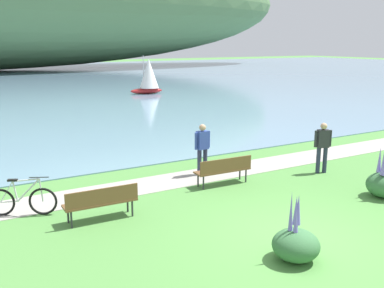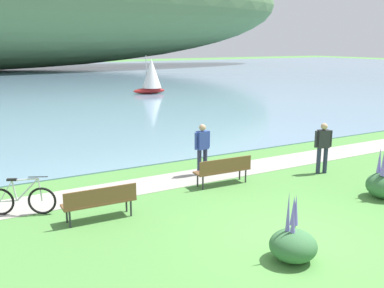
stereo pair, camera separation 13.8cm
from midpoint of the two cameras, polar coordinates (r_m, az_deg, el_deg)
name	(u,v)px [view 2 (the right image)]	position (r m, az deg, el deg)	size (l,w,h in m)	color
ground_plane	(294,238)	(10.44, 13.47, -11.71)	(200.00, 200.00, 0.00)	#518E42
bay_water	(7,81)	(54.45, -22.69, 7.54)	(180.00, 80.00, 0.04)	#6B8EA8
shoreline_path	(186,178)	(14.30, -0.54, -4.45)	(60.00, 1.50, 0.01)	#A39E93
park_bench_near_camera	(223,169)	(13.54, 4.38, -3.22)	(1.82, 0.55, 0.88)	brown
park_bench_further_along	(100,200)	(11.10, -11.49, -7.16)	(1.81, 0.53, 0.88)	brown
bicycle_leaning_near_bench	(21,200)	(12.06, -20.92, -6.76)	(1.62, 0.83, 1.01)	black
person_at_shoreline	(202,146)	(14.44, 1.62, -0.28)	(0.61, 0.26, 1.71)	#282D47
person_on_the_grass	(323,145)	(15.28, 16.83, -0.10)	(0.58, 0.34, 1.71)	#282D47
echium_bush_closest_to_camera	(384,184)	(13.63, 23.88, -4.70)	(1.00, 1.00, 1.61)	#386B3D
echium_bush_beside_closest	(293,244)	(9.31, 13.37, -12.45)	(0.96, 0.96, 1.46)	#386B3D
sailboat_toward_hillside	(151,76)	(37.67, -5.18, 8.80)	(2.80, 1.83, 3.20)	#B22323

